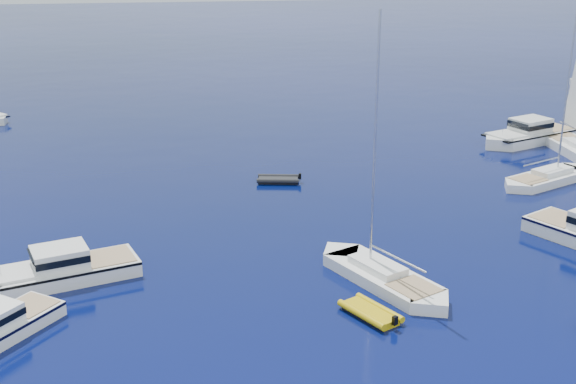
# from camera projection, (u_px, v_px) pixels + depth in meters

# --- Properties ---
(motor_cruiser_centre) EXTENTS (10.19, 5.76, 2.56)m
(motor_cruiser_centre) POSITION_uv_depth(u_px,v_px,m) (59.00, 281.00, 41.49)
(motor_cruiser_centre) COLOR silver
(motor_cruiser_centre) RESTS_ON ground
(motor_cruiser_distant) EXTENTS (11.47, 7.20, 2.89)m
(motor_cruiser_distant) POSITION_uv_depth(u_px,v_px,m) (527.00, 142.00, 69.23)
(motor_cruiser_distant) COLOR silver
(motor_cruiser_distant) RESTS_ON ground
(sailboat_mid_r) EXTENTS (6.90, 10.57, 15.31)m
(sailboat_mid_r) POSITION_uv_depth(u_px,v_px,m) (382.00, 282.00, 41.38)
(sailboat_mid_r) COLOR white
(sailboat_mid_r) RESTS_ON ground
(sailboat_centre) EXTENTS (10.23, 6.66, 14.81)m
(sailboat_centre) POSITION_uv_depth(u_px,v_px,m) (548.00, 182.00, 58.14)
(sailboat_centre) COLOR white
(sailboat_centre) RESTS_ON ground
(tender_yellow) EXTENTS (3.31, 3.96, 0.95)m
(tender_yellow) POSITION_uv_depth(u_px,v_px,m) (370.00, 316.00, 37.71)
(tender_yellow) COLOR gold
(tender_yellow) RESTS_ON ground
(tender_grey_far) EXTENTS (3.70, 2.53, 0.95)m
(tender_grey_far) POSITION_uv_depth(u_px,v_px,m) (278.00, 182.00, 58.10)
(tender_grey_far) COLOR black
(tender_grey_far) RESTS_ON ground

